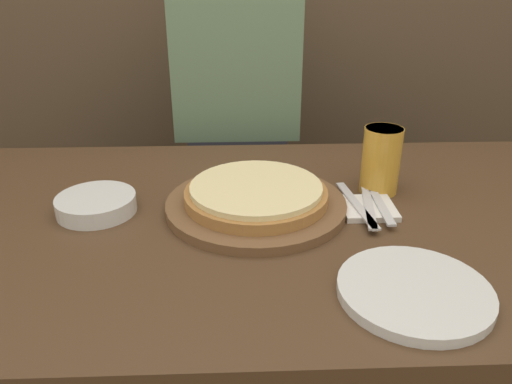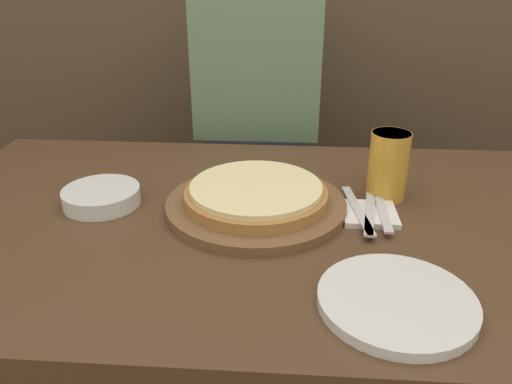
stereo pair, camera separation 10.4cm
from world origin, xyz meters
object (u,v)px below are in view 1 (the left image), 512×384
beer_glass (381,158)px  side_bowl (96,204)px  dinner_plate (414,291)px  pizza_on_board (256,199)px  diner_person (238,152)px  dinner_knife (368,204)px  fork (357,205)px  spoon (380,204)px

beer_glass → side_bowl: 0.62m
beer_glass → dinner_plate: size_ratio=0.62×
pizza_on_board → diner_person: 0.59m
beer_glass → side_bowl: bearing=-172.7°
diner_person → dinner_plate: bearing=-72.9°
beer_glass → dinner_knife: size_ratio=0.69×
beer_glass → diner_person: bearing=122.4°
side_bowl → fork: (0.54, -0.02, -0.00)m
beer_glass → diner_person: 0.62m
pizza_on_board → fork: (0.21, -0.02, -0.01)m
beer_glass → dinner_plate: bearing=-96.5°
beer_glass → fork: bearing=-126.5°
beer_glass → dinner_knife: 0.13m
dinner_knife → fork: bearing=180.0°
side_bowl → pizza_on_board: bearing=-0.1°
pizza_on_board → beer_glass: 0.30m
pizza_on_board → fork: size_ratio=1.75×
pizza_on_board → side_bowl: bearing=179.9°
pizza_on_board → beer_glass: (0.28, 0.08, 0.06)m
pizza_on_board → spoon: bearing=-3.6°
beer_glass → side_bowl: size_ratio=0.91×
fork → beer_glass: bearing=53.5°
dinner_knife → spoon: same height
side_bowl → fork: size_ratio=0.75×
side_bowl → spoon: bearing=-1.6°
pizza_on_board → dinner_plate: bearing=-52.4°
side_bowl → dinner_knife: bearing=-1.7°
dinner_knife → spoon: bearing=-0.0°
fork → dinner_knife: (0.02, 0.00, 0.00)m
diner_person → side_bowl: bearing=-117.1°
pizza_on_board → beer_glass: bearing=15.7°
pizza_on_board → diner_person: (-0.04, 0.58, -0.11)m
beer_glass → dinner_plate: beer_glass is taller
dinner_knife → side_bowl: bearing=178.3°
side_bowl → dinner_knife: (0.57, -0.02, -0.00)m
fork → diner_person: diner_person is taller
fork → spoon: same height
beer_glass → spoon: (-0.02, -0.10, -0.07)m
dinner_plate → diner_person: size_ratio=0.18×
spoon → diner_person: (-0.30, 0.60, -0.11)m
dinner_knife → dinner_plate: bearing=-89.7°
dinner_plate → diner_person: 0.93m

